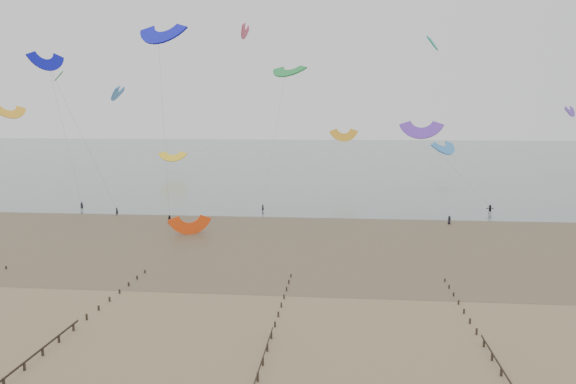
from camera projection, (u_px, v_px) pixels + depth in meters
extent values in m
plane|color=brown|center=(240.00, 311.00, 55.56)|extent=(500.00, 500.00, 0.00)
plane|color=#475654|center=(321.00, 156.00, 252.60)|extent=(500.00, 500.00, 0.00)
plane|color=#473A28|center=(279.00, 235.00, 90.04)|extent=(500.00, 500.00, 0.00)
ellipsoid|color=slate|center=(142.00, 252.00, 78.97)|extent=(23.60, 14.36, 0.01)
ellipsoid|color=slate|center=(354.00, 233.00, 91.83)|extent=(33.64, 18.32, 0.01)
ellipsoid|color=slate|center=(57.00, 224.00, 98.84)|extent=(26.95, 14.22, 0.01)
cube|color=black|center=(6.00, 268.00, 70.46)|extent=(0.16, 0.16, 0.45)
cube|color=black|center=(4.00, 383.00, 40.17)|extent=(0.16, 0.16, 0.77)
cube|color=black|center=(24.00, 367.00, 42.76)|extent=(0.16, 0.16, 0.74)
cube|color=black|center=(43.00, 352.00, 45.36)|extent=(0.16, 0.16, 0.71)
cube|color=black|center=(59.00, 339.00, 47.95)|extent=(0.16, 0.16, 0.68)
cube|color=black|center=(73.00, 328.00, 50.55)|extent=(0.16, 0.16, 0.65)
cube|color=black|center=(87.00, 317.00, 53.14)|extent=(0.16, 0.16, 0.62)
cube|color=black|center=(99.00, 308.00, 55.74)|extent=(0.16, 0.16, 0.59)
cube|color=black|center=(110.00, 299.00, 58.33)|extent=(0.16, 0.16, 0.57)
cube|color=black|center=(119.00, 292.00, 60.93)|extent=(0.16, 0.16, 0.54)
cube|color=black|center=(129.00, 284.00, 63.52)|extent=(0.16, 0.16, 0.51)
cube|color=black|center=(137.00, 278.00, 66.12)|extent=(0.16, 0.16, 0.48)
cube|color=black|center=(145.00, 272.00, 68.71)|extent=(0.16, 0.16, 0.45)
cube|color=black|center=(258.00, 377.00, 41.02)|extent=(0.16, 0.16, 0.74)
cube|color=black|center=(263.00, 362.00, 43.61)|extent=(0.16, 0.16, 0.71)
cube|color=black|center=(267.00, 348.00, 46.21)|extent=(0.16, 0.16, 0.68)
cube|color=black|center=(271.00, 336.00, 48.80)|extent=(0.16, 0.16, 0.65)
cube|color=black|center=(275.00, 324.00, 51.40)|extent=(0.16, 0.16, 0.62)
cube|color=black|center=(278.00, 314.00, 53.99)|extent=(0.16, 0.16, 0.59)
cube|color=black|center=(281.00, 305.00, 56.59)|extent=(0.16, 0.16, 0.57)
cube|color=black|center=(284.00, 297.00, 59.18)|extent=(0.16, 0.16, 0.54)
cube|color=black|center=(287.00, 289.00, 61.78)|extent=(0.16, 0.16, 0.51)
cube|color=black|center=(289.00, 282.00, 64.37)|extent=(0.16, 0.16, 0.48)
cube|color=black|center=(291.00, 276.00, 66.97)|extent=(0.16, 0.16, 0.45)
cube|color=black|center=(501.00, 372.00, 41.87)|extent=(0.16, 0.16, 0.71)
cube|color=black|center=(492.00, 357.00, 44.46)|extent=(0.16, 0.16, 0.68)
cube|color=black|center=(484.00, 344.00, 47.06)|extent=(0.16, 0.16, 0.65)
cube|color=black|center=(477.00, 332.00, 49.65)|extent=(0.16, 0.16, 0.62)
cube|color=black|center=(470.00, 321.00, 52.25)|extent=(0.16, 0.16, 0.59)
cube|color=black|center=(464.00, 311.00, 54.84)|extent=(0.16, 0.16, 0.57)
cube|color=black|center=(459.00, 303.00, 57.44)|extent=(0.16, 0.16, 0.54)
cube|color=black|center=(454.00, 294.00, 60.03)|extent=(0.16, 0.16, 0.51)
cube|color=black|center=(449.00, 287.00, 62.63)|extent=(0.16, 0.16, 0.48)
cube|color=black|center=(445.00, 280.00, 65.22)|extent=(0.16, 0.16, 0.45)
imported|color=black|center=(117.00, 211.00, 107.02)|extent=(0.57, 0.39, 1.52)
imported|color=black|center=(490.00, 209.00, 109.01)|extent=(1.62, 0.58, 1.72)
imported|color=black|center=(263.00, 209.00, 108.93)|extent=(0.43, 1.02, 1.74)
imported|color=black|center=(449.00, 220.00, 98.64)|extent=(0.85, 0.85, 1.49)
imported|color=black|center=(82.00, 206.00, 112.72)|extent=(0.75, 0.65, 1.74)
imported|color=black|center=(170.00, 220.00, 98.82)|extent=(0.78, 0.62, 1.56)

